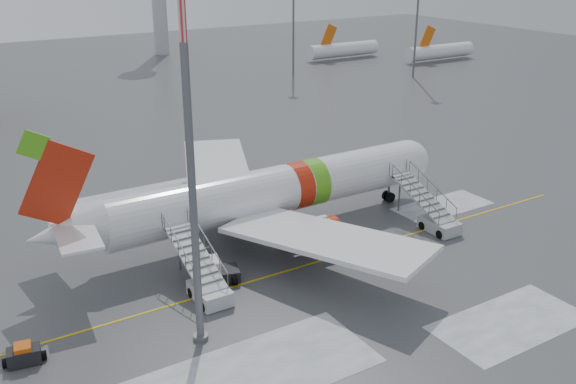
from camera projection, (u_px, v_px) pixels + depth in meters
ground at (259, 272)px, 45.90m from camera, size 260.00×260.00×0.00m
airliner at (265, 193)px, 50.85m from camera, size 35.03×32.97×11.18m
airstair_fwd at (433, 216)px, 52.50m from camera, size 2.05×7.70×3.48m
airstair_aft at (205, 281)px, 42.43m from camera, size 2.05×7.70×3.48m
pushback_tug at (213, 272)px, 44.23m from camera, size 3.45×2.95×1.78m
baggage_tractor at (24, 355)px, 35.71m from camera, size 2.39×1.36×1.20m
light_mast_near at (190, 155)px, 33.92m from camera, size 1.20×1.20×21.97m
distant_aircraft at (375, 61)px, 127.27m from camera, size 35.00×18.00×8.00m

